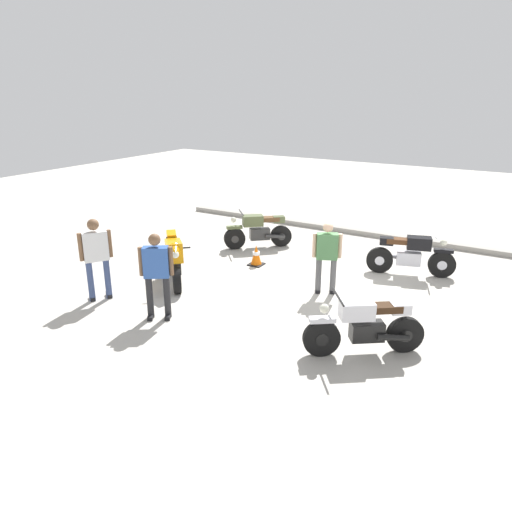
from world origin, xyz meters
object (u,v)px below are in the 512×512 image
object	(u,v)px
person_in_blue_shirt	(157,270)
motorcycle_olive_vintage	(258,231)
person_in_green_shirt	(327,254)
motorcycle_orange_sportbike	(174,258)
motorcycle_silver_cruiser	(365,326)
motorcycle_black_cruiser	(411,254)
person_in_white_shirt	(96,254)
traffic_cone	(256,255)

from	to	relation	value
person_in_blue_shirt	motorcycle_olive_vintage	bearing A→B (deg)	153.52
person_in_blue_shirt	person_in_green_shirt	bearing A→B (deg)	106.61
motorcycle_orange_sportbike	person_in_green_shirt	distance (m)	3.52
motorcycle_olive_vintage	person_in_green_shirt	world-z (taller)	person_in_green_shirt
motorcycle_silver_cruiser	person_in_green_shirt	xyz separation A→B (m)	(-1.58, 2.09, 0.40)
motorcycle_silver_cruiser	person_in_blue_shirt	world-z (taller)	person_in_blue_shirt
motorcycle_black_cruiser	motorcycle_orange_sportbike	bearing A→B (deg)	-162.01
motorcycle_black_cruiser	person_in_blue_shirt	distance (m)	6.13
motorcycle_black_cruiser	motorcycle_olive_vintage	bearing A→B (deg)	162.82
person_in_blue_shirt	person_in_white_shirt	xyz separation A→B (m)	(-1.68, 0.02, 0.04)
person_in_blue_shirt	traffic_cone	world-z (taller)	person_in_blue_shirt
person_in_white_shirt	motorcycle_olive_vintage	bearing A→B (deg)	-69.23
person_in_white_shirt	person_in_green_shirt	bearing A→B (deg)	-112.01
person_in_white_shirt	traffic_cone	world-z (taller)	person_in_white_shirt
motorcycle_olive_vintage	motorcycle_black_cruiser	world-z (taller)	motorcycle_black_cruiser
motorcycle_olive_vintage	motorcycle_silver_cruiser	size ratio (longest dim) A/B	0.88
motorcycle_black_cruiser	motorcycle_orange_sportbike	xyz separation A→B (m)	(-4.62, -3.26, 0.07)
motorcycle_silver_cruiser	traffic_cone	distance (m)	4.80
person_in_blue_shirt	traffic_cone	bearing A→B (deg)	144.96
person_in_green_shirt	person_in_white_shirt	distance (m)	4.90
motorcycle_orange_sportbike	person_in_white_shirt	size ratio (longest dim) A/B	0.86
motorcycle_orange_sportbike	person_in_green_shirt	xyz separation A→B (m)	(3.30, 1.17, 0.33)
motorcycle_silver_cruiser	motorcycle_orange_sportbike	world-z (taller)	motorcycle_orange_sportbike
motorcycle_orange_sportbike	person_in_white_shirt	bearing A→B (deg)	-68.30
person_in_white_shirt	motorcycle_silver_cruiser	bearing A→B (deg)	-139.54
motorcycle_black_cruiser	motorcycle_silver_cruiser	size ratio (longest dim) A/B	1.15
motorcycle_black_cruiser	motorcycle_orange_sportbike	size ratio (longest dim) A/B	1.32
motorcycle_olive_vintage	person_in_white_shirt	bearing A→B (deg)	35.53
person_in_white_shirt	traffic_cone	distance (m)	4.06
motorcycle_orange_sportbike	traffic_cone	world-z (taller)	motorcycle_orange_sportbike
person_in_blue_shirt	motorcycle_orange_sportbike	bearing A→B (deg)	176.97
motorcycle_olive_vintage	motorcycle_orange_sportbike	bearing A→B (deg)	41.88
motorcycle_black_cruiser	traffic_cone	bearing A→B (deg)	-177.21
traffic_cone	motorcycle_orange_sportbike	bearing A→B (deg)	-118.32
motorcycle_olive_vintage	person_in_green_shirt	size ratio (longest dim) A/B	0.96
motorcycle_olive_vintage	motorcycle_silver_cruiser	world-z (taller)	motorcycle_silver_cruiser
motorcycle_orange_sportbike	person_in_green_shirt	bearing A→B (deg)	65.92
motorcycle_silver_cruiser	person_in_green_shirt	world-z (taller)	person_in_green_shirt
motorcycle_olive_vintage	person_in_blue_shirt	world-z (taller)	person_in_blue_shirt
motorcycle_olive_vintage	motorcycle_silver_cruiser	xyz separation A→B (m)	(4.52, -4.18, 0.03)
motorcycle_orange_sportbike	motorcycle_olive_vintage	bearing A→B (deg)	129.96
motorcycle_silver_cruiser	person_in_blue_shirt	xyz separation A→B (m)	(-3.94, -0.70, 0.47)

